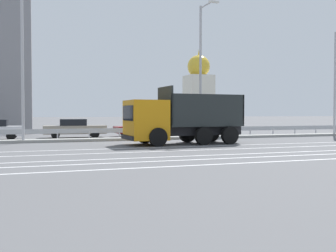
# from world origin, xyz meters

# --- Properties ---
(ground_plane) EXTENTS (320.00, 320.00, 0.00)m
(ground_plane) POSITION_xyz_m (0.00, 0.00, 0.00)
(ground_plane) COLOR #565659
(lane_strip_0) EXTENTS (59.50, 0.16, 0.01)m
(lane_strip_0) POSITION_xyz_m (0.72, -3.40, 0.00)
(lane_strip_0) COLOR silver
(lane_strip_0) RESTS_ON ground_plane
(lane_strip_1) EXTENTS (59.50, 0.16, 0.01)m
(lane_strip_1) POSITION_xyz_m (0.72, -5.49, 0.00)
(lane_strip_1) COLOR silver
(lane_strip_1) RESTS_ON ground_plane
(lane_strip_2) EXTENTS (59.50, 0.16, 0.01)m
(lane_strip_2) POSITION_xyz_m (0.72, -7.83, 0.00)
(lane_strip_2) COLOR silver
(lane_strip_2) RESTS_ON ground_plane
(lane_strip_3) EXTENTS (59.50, 0.16, 0.01)m
(lane_strip_3) POSITION_xyz_m (0.72, -9.12, 0.00)
(lane_strip_3) COLOR silver
(lane_strip_3) RESTS_ON ground_plane
(lane_strip_4) EXTENTS (59.50, 0.16, 0.01)m
(lane_strip_4) POSITION_xyz_m (0.72, -10.68, 0.00)
(lane_strip_4) COLOR silver
(lane_strip_4) RESTS_ON ground_plane
(median_island) EXTENTS (32.73, 1.10, 0.18)m
(median_island) POSITION_xyz_m (0.00, 2.55, 0.09)
(median_island) COLOR gray
(median_island) RESTS_ON ground_plane
(median_guardrail) EXTENTS (59.50, 0.09, 0.78)m
(median_guardrail) POSITION_xyz_m (0.00, 3.89, 0.57)
(median_guardrail) COLOR #9EA0A5
(median_guardrail) RESTS_ON ground_plane
(dump_truck) EXTENTS (7.17, 2.90, 3.38)m
(dump_truck) POSITION_xyz_m (-0.24, -1.64, 1.30)
(dump_truck) COLOR orange
(dump_truck) RESTS_ON ground_plane
(median_road_sign) EXTENTS (0.69, 0.16, 2.49)m
(median_road_sign) POSITION_xyz_m (5.38, 2.55, 1.29)
(median_road_sign) COLOR white
(median_road_sign) RESTS_ON ground_plane
(street_lamp_1) EXTENTS (0.72, 1.90, 10.21)m
(street_lamp_1) POSITION_xyz_m (-8.44, 2.28, 5.56)
(street_lamp_1) COLOR #ADADB2
(street_lamp_1) RESTS_ON ground_plane
(street_lamp_2) EXTENTS (0.71, 2.20, 9.43)m
(street_lamp_2) POSITION_xyz_m (3.47, 2.23, 5.20)
(street_lamp_2) COLOR #ADADB2
(street_lamp_2) RESTS_ON ground_plane
(parked_car_3) EXTENTS (4.60, 1.95, 1.40)m
(parked_car_3) POSITION_xyz_m (-4.95, 6.46, 0.71)
(parked_car_3) COLOR gray
(parked_car_3) RESTS_ON ground_plane
(parked_car_4) EXTENTS (4.68, 2.13, 1.21)m
(parked_car_4) POSITION_xyz_m (0.39, 6.34, 0.64)
(parked_car_4) COLOR maroon
(parked_car_4) RESTS_ON ground_plane
(church_tower) EXTENTS (3.60, 3.60, 11.03)m
(church_tower) POSITION_xyz_m (14.67, 28.78, 4.93)
(church_tower) COLOR silver
(church_tower) RESTS_ON ground_plane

